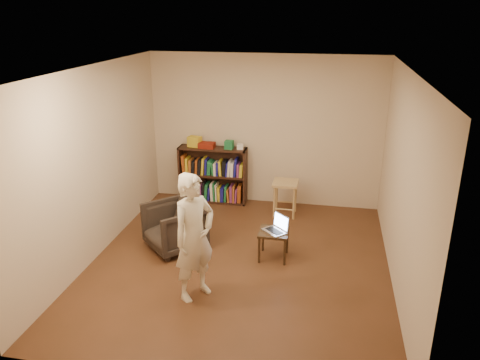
% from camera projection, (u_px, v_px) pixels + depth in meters
% --- Properties ---
extents(floor, '(4.50, 4.50, 0.00)m').
position_uv_depth(floor, '(239.00, 263.00, 6.40)').
color(floor, '#492B17').
rests_on(floor, ground).
extents(ceiling, '(4.50, 4.50, 0.00)m').
position_uv_depth(ceiling, '(239.00, 70.00, 5.51)').
color(ceiling, silver).
rests_on(ceiling, wall_back).
extents(wall_back, '(4.00, 0.00, 4.00)m').
position_uv_depth(wall_back, '(265.00, 131.00, 8.03)').
color(wall_back, beige).
rests_on(wall_back, floor).
extents(wall_left, '(0.00, 4.50, 4.50)m').
position_uv_depth(wall_left, '(94.00, 164.00, 6.32)').
color(wall_left, beige).
rests_on(wall_left, floor).
extents(wall_right, '(0.00, 4.50, 4.50)m').
position_uv_depth(wall_right, '(403.00, 184.00, 5.60)').
color(wall_right, beige).
rests_on(wall_right, floor).
extents(bookshelf, '(1.20, 0.30, 1.00)m').
position_uv_depth(bookshelf, '(213.00, 178.00, 8.34)').
color(bookshelf, black).
rests_on(bookshelf, floor).
extents(box_yellow, '(0.25, 0.20, 0.18)m').
position_uv_depth(box_yellow, '(195.00, 142.00, 8.18)').
color(box_yellow, gold).
rests_on(box_yellow, bookshelf).
extents(red_cloth, '(0.28, 0.21, 0.09)m').
position_uv_depth(red_cloth, '(207.00, 145.00, 8.12)').
color(red_cloth, maroon).
rests_on(red_cloth, bookshelf).
extents(box_green, '(0.15, 0.15, 0.14)m').
position_uv_depth(box_green, '(229.00, 145.00, 8.06)').
color(box_green, '#1D6F3D').
rests_on(box_green, bookshelf).
extents(box_white, '(0.11, 0.11, 0.08)m').
position_uv_depth(box_white, '(240.00, 147.00, 8.04)').
color(box_white, white).
rests_on(box_white, bookshelf).
extents(stool, '(0.41, 0.41, 0.59)m').
position_uv_depth(stool, '(285.00, 188.00, 7.75)').
color(stool, '#AC7D53').
rests_on(stool, floor).
extents(armchair, '(1.04, 1.04, 0.68)m').
position_uv_depth(armchair, '(174.00, 227.00, 6.70)').
color(armchair, '#2E261E').
rests_on(armchair, floor).
extents(side_table, '(0.40, 0.40, 0.41)m').
position_uv_depth(side_table, '(274.00, 236.00, 6.44)').
color(side_table, black).
rests_on(side_table, floor).
extents(laptop, '(0.39, 0.39, 0.23)m').
position_uv_depth(laptop, '(277.00, 227.00, 6.40)').
color(laptop, silver).
rests_on(laptop, side_table).
extents(person, '(0.63, 0.68, 1.56)m').
position_uv_depth(person, '(194.00, 237.00, 5.43)').
color(person, beige).
rests_on(person, floor).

